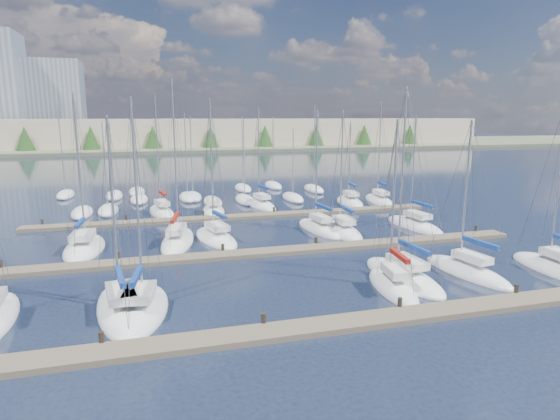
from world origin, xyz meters
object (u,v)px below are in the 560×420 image
object	(u,v)px
sailboat_q	(350,202)
sailboat_i	(178,241)
sailboat_p	(261,205)
sailboat_e	(403,276)
sailboat_o	(213,211)
sailboat_g	(557,269)
sailboat_b	(121,310)
sailboat_l	(342,231)
sailboat_m	(414,225)
sailboat_d	(393,286)
sailboat_k	(319,228)
sailboat_r	(379,201)
sailboat_f	(467,271)
sailboat_j	(216,238)
sailboat_n	(162,212)
sailboat_c	(142,310)
sailboat_h	(85,248)

from	to	relation	value
sailboat_q	sailboat_i	distance (m)	26.15
sailboat_p	sailboat_e	bearing A→B (deg)	-91.66
sailboat_i	sailboat_o	distance (m)	13.14
sailboat_g	sailboat_b	size ratio (longest dim) A/B	1.14
sailboat_l	sailboat_m	distance (m)	7.93
sailboat_i	sailboat_d	xyz separation A→B (m)	(12.69, -15.26, -0.00)
sailboat_k	sailboat_m	size ratio (longest dim) A/B	1.04
sailboat_q	sailboat_k	bearing A→B (deg)	-118.72
sailboat_p	sailboat_r	size ratio (longest dim) A/B	0.95
sailboat_k	sailboat_f	bearing A→B (deg)	-75.30
sailboat_d	sailboat_g	bearing A→B (deg)	8.09
sailboat_k	sailboat_m	world-z (taller)	sailboat_k
sailboat_o	sailboat_l	bearing A→B (deg)	-44.21
sailboat_r	sailboat_e	distance (m)	29.53
sailboat_l	sailboat_p	bearing A→B (deg)	109.23
sailboat_j	sailboat_i	bearing A→B (deg)	168.95
sailboat_n	sailboat_k	size ratio (longest dim) A/B	1.15
sailboat_q	sailboat_m	xyz separation A→B (m)	(0.93, -13.79, 0.00)
sailboat_p	sailboat_q	bearing A→B (deg)	-13.74
sailboat_i	sailboat_m	distance (m)	23.36
sailboat_i	sailboat_m	xyz separation A→B (m)	(23.36, -0.34, -0.02)
sailboat_e	sailboat_d	world-z (taller)	sailboat_e
sailboat_q	sailboat_c	size ratio (longest dim) A/B	0.86
sailboat_i	sailboat_o	bearing A→B (deg)	79.38
sailboat_q	sailboat_l	distance (m)	15.67
sailboat_f	sailboat_r	world-z (taller)	sailboat_r
sailboat_q	sailboat_p	bearing A→B (deg)	-178.61
sailboat_q	sailboat_g	xyz separation A→B (m)	(3.42, -28.67, 0.01)
sailboat_d	sailboat_l	bearing A→B (deg)	87.36
sailboat_j	sailboat_d	world-z (taller)	sailboat_j
sailboat_f	sailboat_j	distance (m)	21.15
sailboat_k	sailboat_r	bearing A→B (deg)	37.47
sailboat_l	sailboat_h	xyz separation A→B (m)	(-23.07, 0.39, -0.00)
sailboat_n	sailboat_o	xyz separation A→B (m)	(5.77, -0.92, -0.00)
sailboat_l	sailboat_d	world-z (taller)	sailboat_l
sailboat_n	sailboat_m	xyz separation A→B (m)	(24.34, -13.50, -0.02)
sailboat_c	sailboat_o	world-z (taller)	sailboat_o
sailboat_b	sailboat_h	distance (m)	14.70
sailboat_k	sailboat_o	xyz separation A→B (m)	(-8.76, 11.31, 0.00)
sailboat_e	sailboat_k	distance (m)	14.58
sailboat_m	sailboat_p	bearing A→B (deg)	124.89
sailboat_l	sailboat_o	size ratio (longest dim) A/B	0.93
sailboat_i	sailboat_f	xyz separation A→B (m)	(19.24, -13.97, -0.01)
sailboat_b	sailboat_i	bearing A→B (deg)	66.44
sailboat_b	sailboat_n	world-z (taller)	sailboat_n
sailboat_f	sailboat_c	size ratio (longest dim) A/B	0.90
sailboat_q	sailboat_r	size ratio (longest dim) A/B	0.82
sailboat_r	sailboat_c	world-z (taller)	sailboat_r
sailboat_j	sailboat_e	xyz separation A→B (m)	(10.97, -13.68, 0.00)
sailboat_k	sailboat_o	bearing A→B (deg)	121.56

